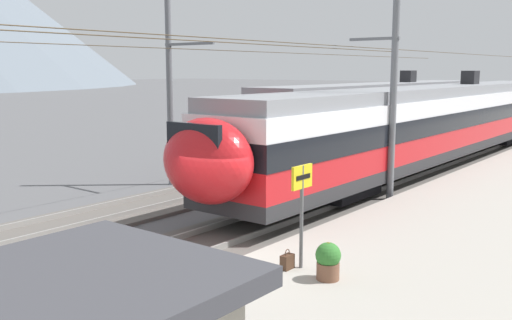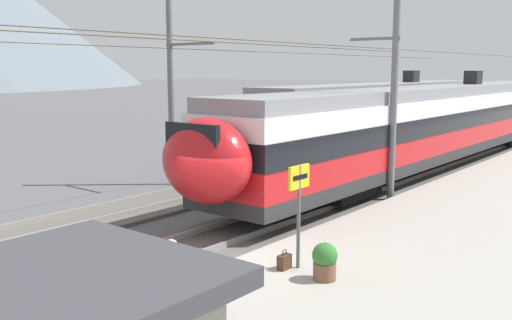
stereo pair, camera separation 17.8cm
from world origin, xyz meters
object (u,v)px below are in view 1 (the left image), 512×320
(platform_sign, at_px, (302,193))
(handbag_near_sign, at_px, (287,262))
(passenger_walking, at_px, (178,286))
(potted_plant_by_shelter, at_px, (328,260))
(catenary_mast_far_side, at_px, (172,86))
(potted_plant_platform_edge, at_px, (64,317))
(handbag_beside_passenger, at_px, (213,307))
(catenary_mast_mid, at_px, (391,85))
(train_far_track, at_px, (378,112))
(train_near_platform, at_px, (431,121))

(platform_sign, bearing_deg, handbag_near_sign, 144.61)
(passenger_walking, bearing_deg, potted_plant_by_shelter, -6.05)
(catenary_mast_far_side, xyz_separation_m, potted_plant_by_shelter, (-6.04, -10.84, -3.19))
(handbag_near_sign, distance_m, potted_plant_platform_edge, 5.12)
(platform_sign, distance_m, handbag_near_sign, 1.53)
(handbag_beside_passenger, bearing_deg, potted_plant_platform_edge, 158.65)
(catenary_mast_far_side, height_order, passenger_walking, catenary_mast_far_side)
(catenary_mast_mid, distance_m, passenger_walking, 12.90)
(train_far_track, height_order, passenger_walking, train_far_track)
(platform_sign, xyz_separation_m, handbag_near_sign, (-0.26, 0.18, -1.49))
(handbag_beside_passenger, bearing_deg, potted_plant_by_shelter, -13.88)
(potted_plant_by_shelter, bearing_deg, potted_plant_platform_edge, 162.60)
(potted_plant_by_shelter, bearing_deg, train_far_track, 23.84)
(platform_sign, xyz_separation_m, potted_plant_by_shelter, (-0.25, -0.83, -1.24))
(platform_sign, height_order, passenger_walking, platform_sign)
(train_near_platform, relative_size, handbag_near_sign, 71.00)
(potted_plant_by_shelter, bearing_deg, catenary_mast_far_side, 60.88)
(catenary_mast_mid, relative_size, handbag_beside_passenger, 97.46)
(platform_sign, xyz_separation_m, handbag_beside_passenger, (-2.98, -0.15, -1.51))
(passenger_walking, xyz_separation_m, potted_plant_platform_edge, (-1.26, 1.19, -0.40))
(handbag_near_sign, xyz_separation_m, potted_plant_platform_edge, (-5.08, 0.58, 0.38))
(handbag_near_sign, bearing_deg, train_far_track, 21.34)
(catenary_mast_mid, xyz_separation_m, handbag_beside_passenger, (-11.27, -2.08, -3.60))
(handbag_beside_passenger, distance_m, handbag_near_sign, 2.75)
(catenary_mast_far_side, relative_size, handbag_near_sign, 92.47)
(passenger_walking, relative_size, potted_plant_by_shelter, 2.16)
(catenary_mast_far_side, bearing_deg, handbag_near_sign, -121.62)
(platform_sign, bearing_deg, train_far_track, 22.05)
(platform_sign, height_order, handbag_near_sign, platform_sign)
(train_far_track, distance_m, handbag_near_sign, 21.38)
(catenary_mast_far_side, distance_m, handbag_beside_passenger, 13.86)
(train_near_platform, height_order, potted_plant_by_shelter, train_near_platform)
(train_far_track, bearing_deg, handbag_beside_passenger, -160.29)
(handbag_near_sign, bearing_deg, platform_sign, -35.39)
(handbag_near_sign, bearing_deg, catenary_mast_far_side, 58.38)
(handbag_near_sign, bearing_deg, train_near_platform, 11.25)
(catenary_mast_far_side, bearing_deg, handbag_beside_passenger, -130.82)
(passenger_walking, bearing_deg, catenary_mast_far_side, 46.59)
(potted_plant_by_shelter, bearing_deg, handbag_near_sign, 90.67)
(train_near_platform, xyz_separation_m, potted_plant_platform_edge, (-21.19, -2.62, -1.34))
(catenary_mast_far_side, bearing_deg, potted_plant_platform_edge, -140.29)
(catenary_mast_mid, relative_size, potted_plant_by_shelter, 53.11)
(catenary_mast_far_side, relative_size, platform_sign, 18.34)
(train_far_track, bearing_deg, passenger_walking, -160.55)
(handbag_beside_passenger, height_order, handbag_near_sign, handbag_near_sign)
(potted_plant_platform_edge, bearing_deg, handbag_beside_passenger, -21.35)
(platform_sign, bearing_deg, handbag_beside_passenger, -177.08)
(train_near_platform, xyz_separation_m, catenary_mast_far_side, (-10.07, 6.62, 1.73))
(train_far_track, distance_m, potted_plant_by_shelter, 21.74)
(train_near_platform, height_order, platform_sign, train_near_platform)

